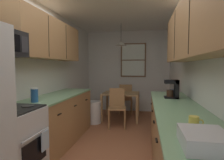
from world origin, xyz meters
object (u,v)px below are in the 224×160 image
object	(u,v)px
dining_table	(121,97)
stove_range	(11,146)
coffee_maker	(173,89)
dining_chair_near	(117,105)
trash_bin	(94,112)
table_serving_bowl	(119,92)
storage_canister	(34,95)
dish_rack	(204,140)
dining_chair_far	(126,98)
mug_spare	(194,123)
mug_by_coffeemaker	(173,92)

from	to	relation	value
dining_table	stove_range	bearing A→B (deg)	-107.01
coffee_maker	dining_chair_near	bearing A→B (deg)	133.73
trash_bin	table_serving_bowl	world-z (taller)	table_serving_bowl
storage_canister	dish_rack	size ratio (longest dim) A/B	0.61
dining_chair_far	coffee_maker	distance (m)	2.63
coffee_maker	trash_bin	bearing A→B (deg)	142.78
dish_rack	mug_spare	bearing A→B (deg)	85.96
dining_table	storage_canister	bearing A→B (deg)	-110.37
stove_range	dining_chair_far	distance (m)	3.73
trash_bin	mug_spare	distance (m)	3.38
storage_canister	table_serving_bowl	world-z (taller)	storage_canister
storage_canister	mug_spare	world-z (taller)	storage_canister
stove_range	trash_bin	distance (m)	2.58
stove_range	dining_chair_far	bearing A→B (deg)	74.74
dining_chair_near	table_serving_bowl	world-z (taller)	dining_chair_near
dining_table	trash_bin	distance (m)	0.84
mug_by_coffeemaker	dining_chair_far	bearing A→B (deg)	118.02
dining_chair_far	dining_table	bearing A→B (deg)	-96.04
dining_table	trash_bin	size ratio (longest dim) A/B	1.73
trash_bin	storage_canister	bearing A→B (deg)	-98.37
trash_bin	dining_chair_near	bearing A→B (deg)	-13.45
stove_range	coffee_maker	size ratio (longest dim) A/B	3.68
trash_bin	coffee_maker	bearing A→B (deg)	-37.22
table_serving_bowl	dish_rack	bearing A→B (deg)	-73.50
stove_range	dining_table	bearing A→B (deg)	72.99
storage_canister	table_serving_bowl	distance (m)	2.59
mug_by_coffeemaker	dining_chair_near	bearing A→B (deg)	144.19
stove_range	mug_spare	world-z (taller)	stove_range
dining_table	mug_spare	size ratio (longest dim) A/B	8.11
trash_bin	mug_by_coffeemaker	bearing A→B (deg)	-28.99
dining_chair_near	dish_rack	distance (m)	3.28
dining_table	storage_canister	xyz separation A→B (m)	(-0.92, -2.49, 0.40)
dining_chair_far	storage_canister	bearing A→B (deg)	-107.76
trash_bin	table_serving_bowl	bearing A→B (deg)	33.91
trash_bin	dish_rack	bearing A→B (deg)	-62.99
dining_chair_far	coffee_maker	world-z (taller)	coffee_maker
trash_bin	storage_canister	xyz separation A→B (m)	(-0.30, -2.04, 0.73)
dining_table	trash_bin	bearing A→B (deg)	-144.32
dining_table	dish_rack	distance (m)	3.83
dining_chair_near	dining_chair_far	distance (m)	1.19
dining_chair_far	mug_by_coffeemaker	bearing A→B (deg)	-61.98
stove_range	trash_bin	world-z (taller)	stove_range
dining_chair_near	table_serving_bowl	size ratio (longest dim) A/B	4.81
dining_table	storage_canister	distance (m)	2.68
storage_canister	dish_rack	distance (m)	2.28
stove_range	trash_bin	size ratio (longest dim) A/B	2.00
dining_table	coffee_maker	distance (m)	2.12
table_serving_bowl	dining_table	bearing A→B (deg)	51.50
dish_rack	trash_bin	bearing A→B (deg)	117.01
storage_canister	coffee_maker	distance (m)	2.15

